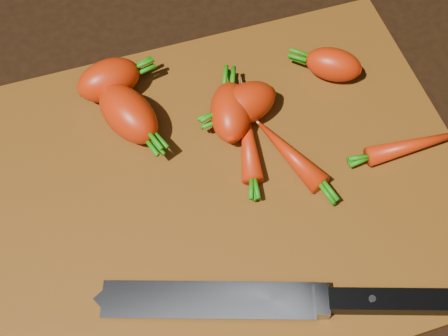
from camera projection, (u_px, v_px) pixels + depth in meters
name	position (u px, v px, depth m)	size (l,w,h in m)	color
ground	(227.00, 192.00, 0.66)	(2.00, 2.00, 0.01)	black
cutting_board	(227.00, 188.00, 0.65)	(0.50, 0.40, 0.01)	#55300C
carrot_0	(109.00, 80.00, 0.68)	(0.07, 0.05, 0.05)	red
carrot_1	(128.00, 114.00, 0.66)	(0.08, 0.05, 0.05)	red
carrot_2	(230.00, 112.00, 0.66)	(0.07, 0.04, 0.04)	red
carrot_3	(245.00, 104.00, 0.67)	(0.07, 0.04, 0.04)	red
carrot_4	(333.00, 65.00, 0.70)	(0.06, 0.04, 0.04)	red
carrot_5	(248.00, 135.00, 0.66)	(0.11, 0.02, 0.02)	red
carrot_6	(420.00, 143.00, 0.66)	(0.12, 0.02, 0.02)	red
carrot_7	(289.00, 154.00, 0.65)	(0.10, 0.02, 0.02)	red
knife	(230.00, 300.00, 0.57)	(0.31, 0.13, 0.02)	gray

